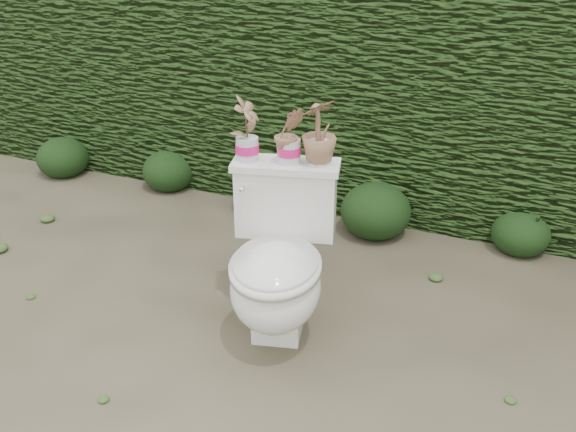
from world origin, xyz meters
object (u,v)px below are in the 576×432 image
at_px(potted_plant_left, 247,130).
at_px(potted_plant_center, 289,137).
at_px(potted_plant_right, 319,134).
at_px(toilet, 278,267).

height_order(potted_plant_left, potted_plant_center, potted_plant_left).
bearing_deg(potted_plant_left, potted_plant_right, -72.91).
bearing_deg(potted_plant_right, potted_plant_left, -44.50).
bearing_deg(potted_plant_center, toilet, -111.23).
xyz_separation_m(toilet, potted_plant_center, (-0.04, 0.24, 0.55)).
bearing_deg(potted_plant_center, potted_plant_right, -17.59).
distance_m(potted_plant_center, potted_plant_right, 0.14).
distance_m(toilet, potted_plant_left, 0.64).
relative_size(potted_plant_center, potted_plant_right, 0.86).
relative_size(toilet, potted_plant_right, 2.68).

